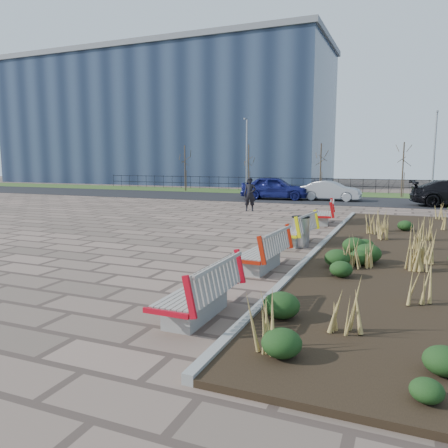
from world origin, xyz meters
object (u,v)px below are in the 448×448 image
at_px(litter_bin, 300,232).
at_px(bench_b, 261,250).
at_px(bench_c, 295,229).
at_px(lamp_west, 247,156).
at_px(car_silver, 331,191).
at_px(lamp_east, 434,156).
at_px(bench_d, 322,212).
at_px(car_blue, 275,188).
at_px(bench_a, 196,290).
at_px(pedestrian, 250,194).

bearing_deg(litter_bin, bench_b, -94.08).
height_order(bench_c, lamp_west, lamp_west).
bearing_deg(car_silver, bench_c, -174.24).
relative_size(bench_b, lamp_west, 0.35).
bearing_deg(lamp_west, lamp_east, 0.00).
height_order(bench_c, bench_d, same).
distance_m(car_blue, lamp_west, 6.55).
height_order(bench_a, lamp_west, lamp_west).
height_order(bench_b, pedestrian, pedestrian).
distance_m(bench_c, lamp_west, 22.62).
distance_m(bench_c, lamp_east, 21.34).
xyz_separation_m(bench_b, lamp_east, (5.00, 24.25, 2.54)).
bearing_deg(bench_d, litter_bin, -95.27).
height_order(bench_d, pedestrian, pedestrian).
distance_m(car_silver, lamp_east, 8.05).
bearing_deg(pedestrian, lamp_east, 37.49).
relative_size(bench_b, lamp_east, 0.35).
bearing_deg(bench_b, bench_a, -86.95).
relative_size(bench_c, litter_bin, 2.24).
distance_m(bench_b, car_blue, 20.11).
height_order(car_blue, lamp_west, lamp_west).
xyz_separation_m(litter_bin, car_silver, (-1.65, 16.64, 0.21)).
xyz_separation_m(bench_d, lamp_east, (5.00, 15.60, 2.54)).
relative_size(car_silver, lamp_east, 0.66).
distance_m(litter_bin, lamp_west, 22.99).
bearing_deg(bench_b, pedestrian, 113.39).
relative_size(bench_b, bench_c, 1.00).
bearing_deg(lamp_west, car_silver, -29.30).
xyz_separation_m(bench_d, litter_bin, (0.24, -5.30, -0.03)).
xyz_separation_m(bench_c, car_blue, (-5.17, 15.77, 0.32)).
height_order(bench_a, lamp_east, lamp_east).
distance_m(litter_bin, pedestrian, 9.90).
relative_size(bench_d, car_blue, 0.45).
xyz_separation_m(pedestrian, car_blue, (-0.71, 7.38, -0.09)).
xyz_separation_m(bench_b, bench_c, (0.00, 3.66, 0.00)).
relative_size(bench_a, car_blue, 0.45).
bearing_deg(litter_bin, lamp_east, 77.17).
relative_size(bench_b, bench_d, 1.00).
distance_m(bench_c, car_blue, 16.60).
bearing_deg(bench_d, car_silver, 89.23).
relative_size(bench_a, car_silver, 0.53).
relative_size(bench_d, litter_bin, 2.24).
distance_m(bench_b, bench_d, 8.65).
xyz_separation_m(bench_d, car_silver, (-1.41, 11.34, 0.17)).
xyz_separation_m(bench_b, lamp_west, (-9.00, 24.25, 2.54)).
distance_m(bench_b, car_silver, 20.04).
xyz_separation_m(lamp_west, lamp_east, (14.00, 0.00, 0.00)).
relative_size(bench_c, lamp_east, 0.35).
bearing_deg(pedestrian, car_silver, 54.24).
xyz_separation_m(bench_b, bench_d, (0.00, 8.65, 0.00)).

